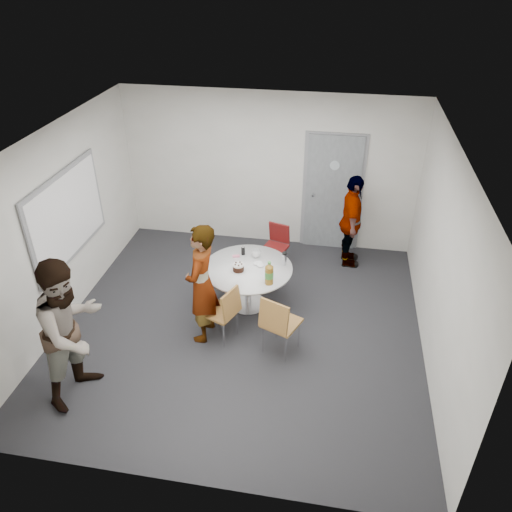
% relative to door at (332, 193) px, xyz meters
% --- Properties ---
extents(floor, '(5.00, 5.00, 0.00)m').
position_rel_door_xyz_m(floor, '(-1.10, -2.48, -1.03)').
color(floor, '#232327').
rests_on(floor, ground).
extents(ceiling, '(5.00, 5.00, 0.00)m').
position_rel_door_xyz_m(ceiling, '(-1.10, -2.48, 1.67)').
color(ceiling, silver).
rests_on(ceiling, wall_back).
extents(wall_back, '(5.00, 0.00, 5.00)m').
position_rel_door_xyz_m(wall_back, '(-1.10, 0.02, 0.32)').
color(wall_back, beige).
rests_on(wall_back, floor).
extents(wall_left, '(0.00, 5.00, 5.00)m').
position_rel_door_xyz_m(wall_left, '(-3.60, -2.48, 0.32)').
color(wall_left, beige).
rests_on(wall_left, floor).
extents(wall_right, '(0.00, 5.00, 5.00)m').
position_rel_door_xyz_m(wall_right, '(1.40, -2.48, 0.32)').
color(wall_right, beige).
rests_on(wall_right, floor).
extents(wall_front, '(5.00, 0.00, 5.00)m').
position_rel_door_xyz_m(wall_front, '(-1.10, -4.98, 0.32)').
color(wall_front, beige).
rests_on(wall_front, floor).
extents(door, '(1.02, 0.17, 2.12)m').
position_rel_door_xyz_m(door, '(0.00, 0.00, 0.00)').
color(door, slate).
rests_on(door, wall_back).
extents(whiteboard, '(0.04, 1.90, 1.25)m').
position_rel_door_xyz_m(whiteboard, '(-3.56, -2.28, 0.42)').
color(whiteboard, gray).
rests_on(whiteboard, wall_left).
extents(table, '(1.29, 1.29, 1.03)m').
position_rel_door_xyz_m(table, '(-1.06, -1.99, -0.43)').
color(table, white).
rests_on(table, floor).
extents(chair_near_left, '(0.54, 0.52, 0.83)m').
position_rel_door_xyz_m(chair_near_left, '(-1.25, -2.78, -0.52)').
color(chair_near_left, brown).
rests_on(chair_near_left, floor).
extents(chair_near_right, '(0.57, 0.59, 0.90)m').
position_rel_door_xyz_m(chair_near_right, '(-0.52, -2.95, -0.48)').
color(chair_near_right, brown).
rests_on(chair_near_right, floor).
extents(chair_far, '(0.46, 0.49, 0.78)m').
position_rel_door_xyz_m(chair_far, '(-0.83, -0.85, -0.56)').
color(chair_far, maroon).
rests_on(chair_far, floor).
extents(person_main, '(0.44, 0.64, 1.71)m').
position_rel_door_xyz_m(person_main, '(-1.56, -2.74, -0.17)').
color(person_main, '#A5C6EA').
rests_on(person_main, floor).
extents(person_left, '(0.93, 1.06, 1.86)m').
position_rel_door_xyz_m(person_left, '(-2.74, -3.97, -0.10)').
color(person_left, white).
rests_on(person_left, floor).
extents(person_right, '(0.45, 0.96, 1.59)m').
position_rel_door_xyz_m(person_right, '(0.35, -0.53, -0.23)').
color(person_right, black).
rests_on(person_right, floor).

